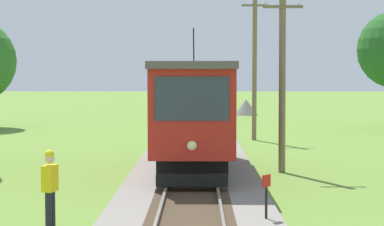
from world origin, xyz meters
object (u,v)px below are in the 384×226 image
utility_pole_near_tram (282,76)px  trackside_signal_marker (266,197)px  track_worker (50,186)px  utility_pole_mid (255,62)px  red_tram (193,111)px  freight_car (197,99)px  gravel_pile (246,107)px

utility_pole_near_tram → trackside_signal_marker: bearing=-99.9°
trackside_signal_marker → track_worker: size_ratio=0.66×
utility_pole_near_tram → utility_pole_mid: (0.00, 11.04, 0.73)m
trackside_signal_marker → track_worker: (-4.81, -0.37, 0.32)m
red_tram → utility_pole_near_tram: (3.12, 0.58, 1.21)m
trackside_signal_marker → red_tram: bearing=102.9°
track_worker → red_tram: bearing=-98.7°
red_tram → trackside_signal_marker: (1.72, -7.49, -1.53)m
freight_car → utility_pole_mid: (3.13, -17.42, 2.58)m
red_tram → freight_car: size_ratio=1.64×
utility_pole_near_tram → track_worker: utility_pole_near_tram is taller
track_worker → freight_car: bearing=-82.0°
utility_pole_mid → track_worker: bearing=-107.7°
freight_car → utility_pole_near_tram: size_ratio=0.79×
red_tram → utility_pole_mid: 12.19m
utility_pole_mid → utility_pole_near_tram: bearing=-90.0°
utility_pole_near_tram → utility_pole_mid: bearing=90.0°
red_tram → utility_pole_mid: (3.12, 11.62, 1.94)m
freight_car → track_worker: 37.03m
red_tram → track_worker: (-3.10, -7.86, -1.21)m
freight_car → gravel_pile: (4.30, 4.02, -0.87)m
red_tram → freight_car: bearing=90.0°
utility_pole_mid → gravel_pile: utility_pole_mid is taller
trackside_signal_marker → gravel_pile: gravel_pile is taller
red_tram → utility_pole_near_tram: utility_pole_near_tram is taller
freight_car → utility_pole_mid: size_ratio=0.64×
utility_pole_mid → trackside_signal_marker: utility_pole_mid is taller
utility_pole_mid → gravel_pile: (1.17, 21.43, -3.44)m
utility_pole_mid → freight_car: bearing=100.2°
red_tram → utility_pole_near_tram: 3.40m
freight_car → red_tram: bearing=-90.0°
utility_pole_near_tram → red_tram: bearing=-169.4°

